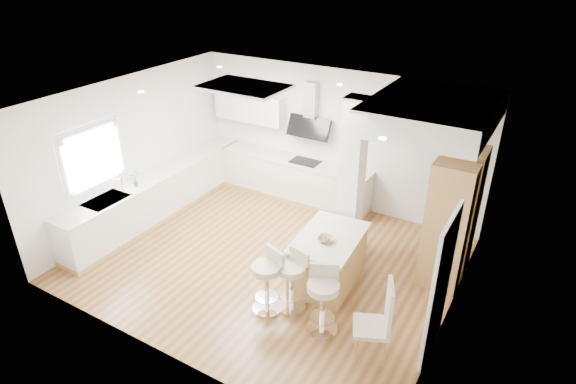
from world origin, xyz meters
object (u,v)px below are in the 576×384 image
Objects in this scene: bar_stool_b at (293,278)px; dining_chair at (380,319)px; peninsula at (328,259)px; bar_stool_c at (323,297)px; bar_stool_a at (268,278)px.

bar_stool_b is 0.82× the size of dining_chair.
dining_chair is (1.26, -1.10, 0.20)m from peninsula.
bar_stool_c reaches higher than peninsula.
bar_stool_c is at bearing 151.17° from dining_chair.
peninsula is 1.24× the size of dining_chair.
dining_chair reaches higher than bar_stool_a.
bar_stool_a is 0.37m from bar_stool_b.
peninsula is 1.45× the size of bar_stool_a.
dining_chair is at bearing 18.52° from bar_stool_a.
dining_chair is (1.44, -0.27, 0.09)m from bar_stool_b.
dining_chair is (1.73, -0.06, 0.06)m from bar_stool_a.
peninsula is at bearing 86.24° from bar_stool_a.
dining_chair is at bearing -45.30° from peninsula.
bar_stool_a is 0.89m from bar_stool_c.
dining_chair is (0.84, -0.07, 0.05)m from bar_stool_c.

